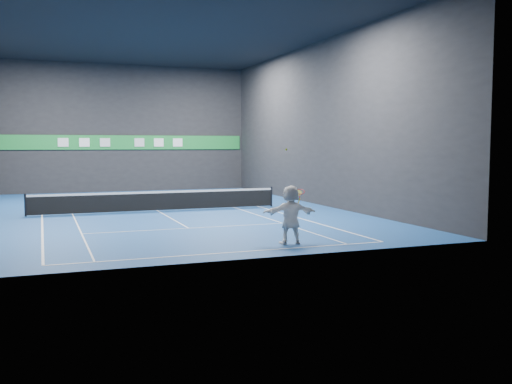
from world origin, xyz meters
name	(u,v)px	position (x,y,z in m)	size (l,w,h in m)	color
ground	(158,211)	(0.00, 0.00, 0.00)	(26.00, 26.00, 0.00)	navy
ceiling	(155,29)	(0.00, 0.00, 9.00)	(26.00, 26.00, 0.00)	black
wall_back	(122,128)	(0.00, 13.00, 4.50)	(18.00, 0.10, 9.00)	black
wall_front	(243,104)	(0.00, -13.00, 4.50)	(18.00, 0.10, 9.00)	black
wall_right	(318,124)	(9.00, 0.00, 4.50)	(0.10, 26.00, 9.00)	black
baseline_near	(231,252)	(0.00, -11.89, 0.00)	(10.98, 0.08, 0.01)	white
baseline_far	(125,192)	(0.00, 11.89, 0.00)	(10.98, 0.08, 0.01)	white
sideline_doubles_left	(42,216)	(-5.49, 0.00, 0.00)	(0.08, 23.78, 0.01)	white
sideline_doubles_right	(259,207)	(5.49, 0.00, 0.00)	(0.08, 23.78, 0.01)	white
sideline_singles_left	(73,214)	(-4.11, 0.00, 0.00)	(0.06, 23.78, 0.01)	white
sideline_singles_right	(235,208)	(4.11, 0.00, 0.00)	(0.06, 23.78, 0.01)	white
service_line_near	(189,228)	(0.00, -6.40, 0.00)	(8.23, 0.06, 0.01)	white
service_line_far	(138,200)	(0.00, 6.40, 0.00)	(8.23, 0.06, 0.01)	white
center_service_line	(158,211)	(0.00, 0.00, 0.00)	(0.06, 12.80, 0.01)	white
player	(291,215)	(2.36, -11.10, 0.99)	(1.84, 0.59, 1.99)	white
tennis_ball	(286,150)	(2.28, -10.91, 3.18)	(0.07, 0.07, 0.07)	#B5E125
tennis_net	(158,200)	(0.00, 0.00, 0.54)	(12.50, 0.10, 1.07)	black
sponsor_banner	(122,142)	(0.00, 12.93, 3.50)	(17.64, 0.11, 1.00)	#1E8A37
tennis_racket	(300,193)	(2.73, -11.05, 1.70)	(0.47, 0.35, 0.56)	red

